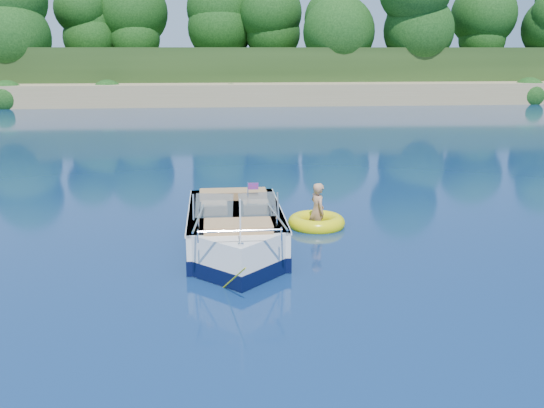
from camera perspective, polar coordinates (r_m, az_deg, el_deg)
The scene contains 6 objects.
ground at distance 8.86m, azimuth -2.93°, elevation -11.57°, with size 160.00×160.00×0.00m, color #091B41.
shoreline at distance 71.79m, azimuth -5.33°, elevation 12.00°, with size 170.00×59.00×6.00m.
treeline at distance 49.01m, azimuth -5.26°, elevation 16.27°, with size 150.00×7.12×8.19m.
motorboat at distance 11.97m, azimuth -3.42°, elevation -2.83°, with size 1.88×5.22×1.74m.
tow_tube at distance 13.66m, azimuth 4.20°, elevation -1.74°, with size 1.46×1.46×0.34m.
boy at distance 13.70m, azimuth 4.20°, elevation -2.09°, with size 0.50×0.33×1.37m, color tan.
Camera 1 is at (-0.32, -7.96, 3.87)m, focal length 40.00 mm.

